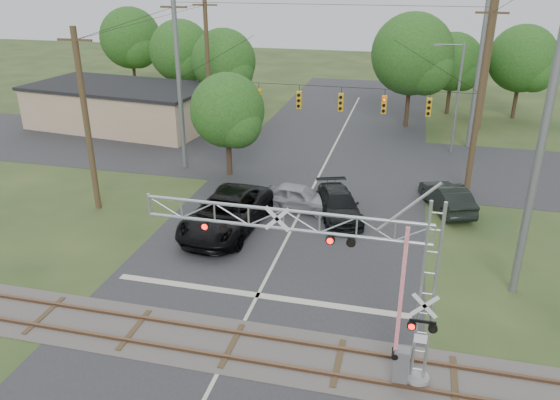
% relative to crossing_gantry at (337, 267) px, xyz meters
% --- Properties ---
extents(ground, '(160.00, 160.00, 0.00)m').
position_rel_crossing_gantry_xyz_m(ground, '(-3.84, -1.64, -4.16)').
color(ground, '#283E1C').
rests_on(ground, ground).
extents(road_main, '(14.00, 90.00, 0.02)m').
position_rel_crossing_gantry_xyz_m(road_main, '(-3.84, 8.36, -4.15)').
color(road_main, '#29292B').
rests_on(road_main, ground).
extents(road_cross, '(90.00, 12.00, 0.02)m').
position_rel_crossing_gantry_xyz_m(road_cross, '(-3.84, 22.36, -4.15)').
color(road_cross, '#29292B').
rests_on(road_cross, ground).
extents(railroad_track, '(90.00, 3.20, 0.17)m').
position_rel_crossing_gantry_xyz_m(railroad_track, '(-3.84, 0.36, -4.13)').
color(railroad_track, '#524B47').
rests_on(railroad_track, ground).
extents(crossing_gantry, '(9.86, 0.86, 6.74)m').
position_rel_crossing_gantry_xyz_m(crossing_gantry, '(0.00, 0.00, 0.00)').
color(crossing_gantry, gray).
rests_on(crossing_gantry, ground).
extents(traffic_signal_span, '(19.34, 0.36, 11.50)m').
position_rel_crossing_gantry_xyz_m(traffic_signal_span, '(-2.93, 18.36, 1.50)').
color(traffic_signal_span, slate).
rests_on(traffic_signal_span, ground).
extents(pickup_black, '(3.80, 7.32, 1.97)m').
position_rel_crossing_gantry_xyz_m(pickup_black, '(-7.21, 9.60, -3.18)').
color(pickup_black, black).
rests_on(pickup_black, ground).
extents(car_dark, '(3.69, 5.55, 1.49)m').
position_rel_crossing_gantry_xyz_m(car_dark, '(-1.65, 12.73, -3.42)').
color(car_dark, black).
rests_on(car_dark, ground).
extents(sedan_silver, '(4.70, 2.32, 1.54)m').
position_rel_crossing_gantry_xyz_m(sedan_silver, '(-4.03, 13.16, -3.39)').
color(sedan_silver, gray).
rests_on(sedan_silver, ground).
extents(suv_dark, '(3.29, 5.08, 1.58)m').
position_rel_crossing_gantry_xyz_m(suv_dark, '(4.30, 15.20, -3.37)').
color(suv_dark, black).
rests_on(suv_dark, ground).
extents(commercial_building, '(16.58, 9.85, 3.67)m').
position_rel_crossing_gantry_xyz_m(commercial_building, '(-22.76, 26.90, -2.32)').
color(commercial_building, tan).
rests_on(commercial_building, ground).
extents(streetlight, '(2.17, 0.23, 8.13)m').
position_rel_crossing_gantry_xyz_m(streetlight, '(4.84, 26.24, 0.38)').
color(streetlight, slate).
rests_on(streetlight, ground).
extents(utility_poles, '(25.13, 27.07, 13.96)m').
position_rel_crossing_gantry_xyz_m(utility_poles, '(-0.88, 20.97, 1.98)').
color(utility_poles, '#44321F').
rests_on(utility_poles, ground).
extents(treeline, '(57.94, 32.01, 9.70)m').
position_rel_crossing_gantry_xyz_m(treeline, '(-3.88, 31.68, 1.41)').
color(treeline, '#39281A').
rests_on(treeline, ground).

